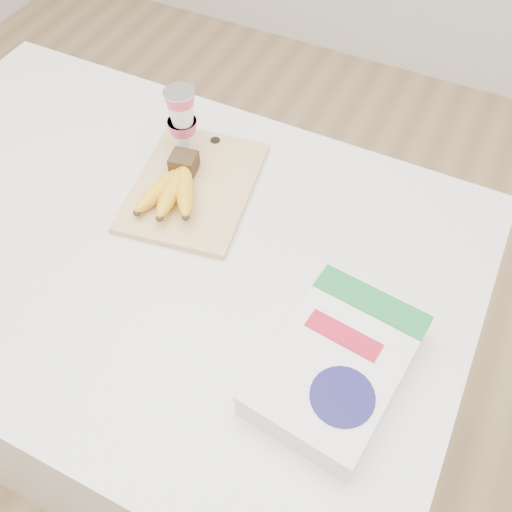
{
  "coord_description": "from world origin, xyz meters",
  "views": [
    {
      "loc": [
        0.47,
        -0.48,
        1.67
      ],
      "look_at": [
        0.22,
        0.02,
        0.92
      ],
      "focal_mm": 40.0,
      "sensor_mm": 36.0,
      "label": 1
    }
  ],
  "objects": [
    {
      "name": "cutting_board",
      "position": [
        0.03,
        0.14,
        0.89
      ],
      "size": [
        0.26,
        0.33,
        0.01
      ],
      "primitive_type": "cube",
      "rotation": [
        0.0,
        0.0,
        0.17
      ],
      "color": "tan",
      "rests_on": "table"
    },
    {
      "name": "bananas",
      "position": [
        0.01,
        0.1,
        0.92
      ],
      "size": [
        0.12,
        0.17,
        0.06
      ],
      "color": "#382816",
      "rests_on": "cutting_board"
    },
    {
      "name": "yogurt_stack",
      "position": [
        -0.03,
        0.22,
        0.97
      ],
      "size": [
        0.06,
        0.06,
        0.14
      ],
      "color": "white",
      "rests_on": "cutting_board"
    },
    {
      "name": "table",
      "position": [
        0.0,
        0.0,
        0.44
      ],
      "size": [
        1.18,
        0.78,
        0.88
      ],
      "primitive_type": "cube",
      "color": "silver",
      "rests_on": "ground"
    },
    {
      "name": "cereal_box",
      "position": [
        0.41,
        -0.09,
        0.91
      ],
      "size": [
        0.21,
        0.28,
        0.06
      ],
      "rotation": [
        0.0,
        0.0,
        -0.12
      ],
      "color": "white",
      "rests_on": "table"
    }
  ]
}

